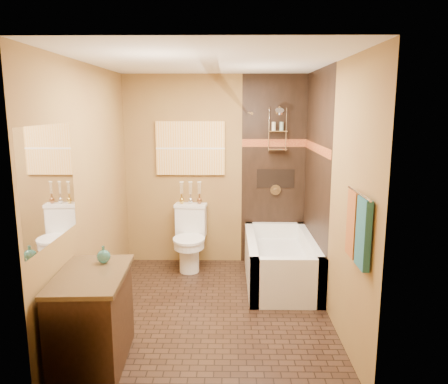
{
  "coord_description": "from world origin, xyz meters",
  "views": [
    {
      "loc": [
        0.19,
        -4.24,
        2.08
      ],
      "look_at": [
        0.13,
        0.4,
        1.18
      ],
      "focal_mm": 35.0,
      "sensor_mm": 36.0,
      "label": 1
    }
  ],
  "objects_px": {
    "bathtub": "(280,265)",
    "toilet": "(190,237)",
    "sunset_painting": "(190,148)",
    "vanity": "(92,318)"
  },
  "relations": [
    {
      "from": "sunset_painting",
      "to": "bathtub",
      "type": "xyz_separation_m",
      "value": [
        1.13,
        -0.73,
        -1.33
      ]
    },
    {
      "from": "sunset_painting",
      "to": "bathtub",
      "type": "bearing_deg",
      "value": -32.79
    },
    {
      "from": "sunset_painting",
      "to": "bathtub",
      "type": "distance_m",
      "value": 1.89
    },
    {
      "from": "vanity",
      "to": "toilet",
      "type": "bearing_deg",
      "value": 71.87
    },
    {
      "from": "toilet",
      "to": "vanity",
      "type": "bearing_deg",
      "value": -100.05
    },
    {
      "from": "bathtub",
      "to": "toilet",
      "type": "xyz_separation_m",
      "value": [
        -1.13,
        0.45,
        0.2
      ]
    },
    {
      "from": "bathtub",
      "to": "vanity",
      "type": "xyz_separation_m",
      "value": [
        -1.72,
        -1.72,
        0.17
      ]
    },
    {
      "from": "sunset_painting",
      "to": "vanity",
      "type": "bearing_deg",
      "value": -103.78
    },
    {
      "from": "sunset_painting",
      "to": "toilet",
      "type": "relative_size",
      "value": 1.09
    },
    {
      "from": "sunset_painting",
      "to": "bathtub",
      "type": "relative_size",
      "value": 0.6
    }
  ]
}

